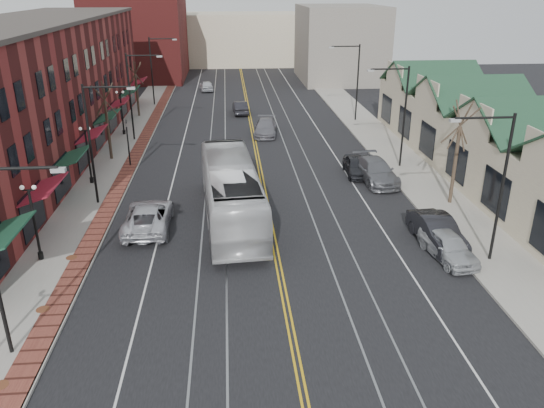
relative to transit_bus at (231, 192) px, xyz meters
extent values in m
plane|color=black|center=(2.39, -12.72, -1.89)|extent=(160.00, 160.00, 0.00)
cube|color=gray|center=(-9.61, 7.28, -1.81)|extent=(4.00, 120.00, 0.15)
cube|color=gray|center=(14.39, 7.28, -1.81)|extent=(4.00, 120.00, 0.15)
cube|color=maroon|center=(-16.61, 14.28, 3.61)|extent=(10.00, 50.00, 11.00)
cube|color=#C3B296|center=(20.39, 7.28, 0.41)|extent=(8.00, 36.00, 4.60)
cube|color=maroon|center=(-13.61, 57.28, 5.11)|extent=(14.00, 18.00, 14.00)
cube|color=#C3B296|center=(2.39, 72.28, 2.61)|extent=(22.00, 14.00, 9.00)
cube|color=slate|center=(17.39, 52.28, 3.61)|extent=(12.00, 16.00, 11.00)
cylinder|color=black|center=(-7.61, -12.72, 6.06)|extent=(3.00, 0.12, 0.12)
cube|color=#999999|center=(-6.11, -12.72, 5.96)|extent=(0.50, 0.25, 0.15)
cylinder|color=black|center=(-9.11, 3.28, 2.26)|extent=(0.16, 0.16, 8.00)
cylinder|color=black|center=(-7.61, 3.28, 6.06)|extent=(3.00, 0.12, 0.12)
cube|color=#999999|center=(-6.11, 3.28, 5.96)|extent=(0.50, 0.25, 0.15)
cylinder|color=black|center=(-9.11, 19.28, 2.26)|extent=(0.16, 0.16, 8.00)
cylinder|color=black|center=(-7.61, 19.28, 6.06)|extent=(3.00, 0.12, 0.12)
cube|color=#999999|center=(-6.11, 19.28, 5.96)|extent=(0.50, 0.25, 0.15)
cylinder|color=black|center=(-9.11, 35.28, 2.26)|extent=(0.16, 0.16, 8.00)
cylinder|color=black|center=(-7.61, 35.28, 6.06)|extent=(3.00, 0.12, 0.12)
cube|color=#999999|center=(-6.11, 35.28, 5.96)|extent=(0.50, 0.25, 0.15)
cylinder|color=black|center=(13.89, -6.72, 2.26)|extent=(0.16, 0.16, 8.00)
cylinder|color=black|center=(12.39, -6.72, 6.06)|extent=(3.00, 0.12, 0.12)
cube|color=#999999|center=(10.89, -6.72, 5.96)|extent=(0.50, 0.25, 0.15)
cylinder|color=black|center=(13.89, 9.28, 2.26)|extent=(0.16, 0.16, 8.00)
cylinder|color=black|center=(12.39, 9.28, 6.06)|extent=(3.00, 0.12, 0.12)
cube|color=#999999|center=(10.89, 9.28, 5.96)|extent=(0.50, 0.25, 0.15)
cylinder|color=black|center=(13.89, 25.28, 2.26)|extent=(0.16, 0.16, 8.00)
cylinder|color=black|center=(12.39, 25.28, 6.06)|extent=(3.00, 0.12, 0.12)
cube|color=#999999|center=(10.89, 25.28, 5.96)|extent=(0.50, 0.25, 0.15)
cylinder|color=black|center=(-10.41, -4.72, -1.54)|extent=(0.28, 0.28, 0.40)
cylinder|color=black|center=(-10.41, -4.72, 0.26)|extent=(0.14, 0.14, 4.00)
cube|color=black|center=(-10.41, -4.72, 2.26)|extent=(0.60, 0.06, 0.06)
sphere|color=white|center=(-10.71, -4.72, 2.41)|extent=(0.24, 0.24, 0.24)
sphere|color=white|center=(-10.11, -4.72, 2.41)|extent=(0.24, 0.24, 0.24)
cylinder|color=black|center=(-10.41, 7.28, -1.54)|extent=(0.28, 0.28, 0.40)
cylinder|color=black|center=(-10.41, 7.28, 0.26)|extent=(0.14, 0.14, 4.00)
cube|color=black|center=(-10.41, 7.28, 2.26)|extent=(0.60, 0.06, 0.06)
sphere|color=white|center=(-10.71, 7.28, 2.41)|extent=(0.24, 0.24, 0.24)
sphere|color=white|center=(-10.11, 7.28, 2.41)|extent=(0.24, 0.24, 0.24)
cylinder|color=black|center=(-10.41, 21.28, -1.54)|extent=(0.28, 0.28, 0.40)
cylinder|color=black|center=(-10.41, 21.28, 0.26)|extent=(0.14, 0.14, 4.00)
cube|color=black|center=(-10.41, 21.28, 2.26)|extent=(0.60, 0.06, 0.06)
sphere|color=white|center=(-10.71, 21.28, 2.41)|extent=(0.24, 0.24, 0.24)
sphere|color=white|center=(-10.11, 21.28, 2.41)|extent=(0.24, 0.24, 0.24)
cylinder|color=#382B21|center=(-10.11, 13.28, 0.71)|extent=(0.24, 0.24, 4.90)
cylinder|color=#382B21|center=(-10.11, 13.28, 3.26)|extent=(0.58, 1.37, 2.90)
cylinder|color=#382B21|center=(-10.11, 13.28, 3.26)|extent=(1.60, 0.66, 2.78)
cylinder|color=#382B21|center=(-10.11, 13.28, 3.26)|extent=(0.53, 1.23, 2.96)
cylinder|color=#382B21|center=(-10.11, 13.28, 3.26)|extent=(1.69, 1.03, 2.64)
cylinder|color=#382B21|center=(-10.11, 13.28, 3.26)|extent=(1.78, 1.29, 2.48)
cylinder|color=#382B21|center=(-10.11, 29.28, 0.54)|extent=(0.24, 0.24, 4.55)
cylinder|color=#382B21|center=(-10.11, 29.28, 2.91)|extent=(0.55, 1.28, 2.69)
cylinder|color=#382B21|center=(-10.11, 29.28, 2.91)|extent=(1.49, 0.62, 2.58)
cylinder|color=#382B21|center=(-10.11, 29.28, 2.91)|extent=(0.50, 1.15, 2.75)
cylinder|color=#382B21|center=(-10.11, 29.28, 2.91)|extent=(1.57, 0.97, 2.45)
cylinder|color=#382B21|center=(-10.11, 29.28, 2.91)|extent=(1.66, 1.20, 2.30)
cylinder|color=#382B21|center=(14.89, 1.28, 0.89)|extent=(0.24, 0.24, 5.25)
cylinder|color=#382B21|center=(14.89, 1.28, 3.61)|extent=(0.61, 1.46, 3.10)
cylinder|color=#382B21|center=(14.89, 1.28, 3.61)|extent=(1.70, 0.70, 2.97)
cylinder|color=#382B21|center=(14.89, 1.28, 3.61)|extent=(0.56, 1.31, 3.17)
cylinder|color=#382B21|center=(14.89, 1.28, 3.61)|extent=(1.80, 1.10, 2.82)
cylinder|color=#382B21|center=(14.89, 1.28, 3.61)|extent=(1.90, 1.37, 2.65)
cylinder|color=#592D19|center=(-8.81, -14.72, -1.73)|extent=(0.60, 0.60, 0.02)
cylinder|color=#592D19|center=(-8.81, -9.72, -1.73)|extent=(0.60, 0.60, 0.02)
cylinder|color=#592D19|center=(-8.81, -4.72, -1.73)|extent=(0.60, 0.60, 0.02)
cylinder|color=black|center=(-8.21, 11.28, -0.14)|extent=(0.12, 0.12, 3.20)
imported|color=black|center=(-8.21, 11.28, 1.61)|extent=(0.18, 0.15, 0.90)
imported|color=silver|center=(0.00, 0.00, 0.00)|extent=(4.16, 13.74, 3.77)
imported|color=silver|center=(-5.11, -0.99, -1.07)|extent=(2.74, 5.89, 1.63)
imported|color=#B5B8BD|center=(11.69, -6.23, -1.13)|extent=(2.36, 4.64, 1.51)
imported|color=black|center=(11.69, -4.58, -1.05)|extent=(2.12, 5.20, 1.68)
imported|color=slate|center=(10.98, 6.17, -1.04)|extent=(2.86, 6.00, 1.69)
imported|color=black|center=(9.89, 7.78, -1.16)|extent=(1.89, 4.36, 1.46)
imported|color=black|center=(1.39, 29.87, -1.16)|extent=(1.82, 4.50, 1.45)
imported|color=slate|center=(3.63, 20.34, -1.13)|extent=(2.74, 5.45, 1.52)
imported|color=silver|center=(-2.97, 44.54, -1.16)|extent=(2.26, 4.44, 1.45)
camera|label=1|loc=(-0.03, -31.09, 12.06)|focal=35.00mm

